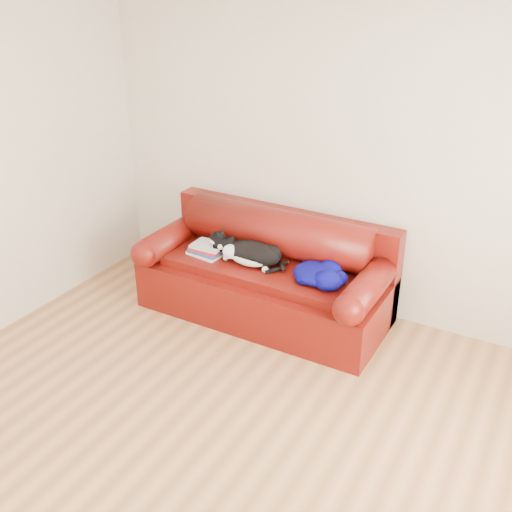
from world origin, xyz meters
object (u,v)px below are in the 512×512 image
Objects in this scene: book_stack at (208,249)px; blanket at (319,273)px; cat at (252,254)px; sofa_base at (264,290)px.

book_stack is 1.03m from blanket.
cat is (0.43, 0.02, 0.05)m from book_stack.
blanket is at bearing 2.10° from book_stack.
blanket is (0.53, -0.07, 0.33)m from sofa_base.
cat reaches higher than sofa_base.
book_stack is (-0.50, -0.10, 0.31)m from sofa_base.
blanket is (0.61, 0.02, -0.03)m from cat.
cat is at bearing -132.91° from sofa_base.
book_stack is 0.65× the size of blanket.
sofa_base is at bearing 33.21° from cat.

